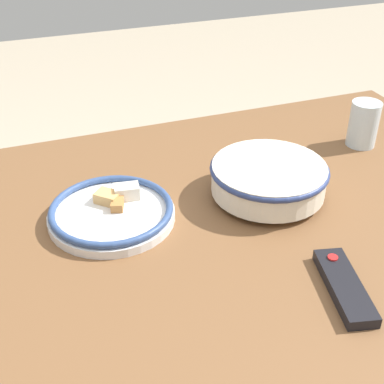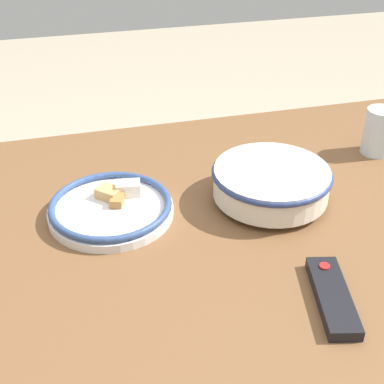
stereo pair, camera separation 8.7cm
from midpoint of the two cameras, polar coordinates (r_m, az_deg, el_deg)
The scene contains 5 objects.
dining_table at distance 1.03m, azimuth -2.71°, elevation -8.93°, with size 1.56×1.04×0.74m.
noodle_bowl at distance 1.11m, azimuth 5.94°, elevation 1.42°, with size 0.24×0.24×0.07m.
food_plate at distance 1.07m, azimuth -10.87°, elevation -2.16°, with size 0.25×0.25×0.05m.
tv_remote at distance 0.91m, azimuth 13.32°, elevation -9.85°, with size 0.09×0.18×0.02m.
drinking_glass at distance 1.35m, azimuth 16.09°, elevation 6.96°, with size 0.07×0.07×0.11m.
Camera 1 is at (0.26, 0.73, 1.36)m, focal length 50.00 mm.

